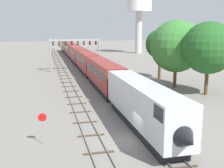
{
  "coord_description": "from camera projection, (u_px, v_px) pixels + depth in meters",
  "views": [
    {
      "loc": [
        -7.66,
        -23.86,
        10.34
      ],
      "look_at": [
        1.0,
        12.0,
        3.0
      ],
      "focal_mm": 45.76,
      "sensor_mm": 36.0,
      "label": 1
    }
  ],
  "objects": [
    {
      "name": "trackside_tree_left",
      "position": [
        209.0,
        48.0,
        43.2
      ],
      "size": [
        7.97,
        7.97,
        11.28
      ],
      "color": "brown",
      "rests_on": "ground"
    },
    {
      "name": "stop_sign",
      "position": [
        43.0,
        124.0,
        25.4
      ],
      "size": [
        0.76,
        0.08,
        2.88
      ],
      "color": "gray",
      "rests_on": "ground"
    },
    {
      "name": "passenger_train",
      "position": [
        81.0,
        57.0,
        74.98
      ],
      "size": [
        3.04,
        114.55,
        4.8
      ],
      "color": "silver",
      "rests_on": "ground"
    },
    {
      "name": "signal_gantry",
      "position": [
        75.0,
        46.0,
        67.52
      ],
      "size": [
        12.1,
        0.49,
        7.99
      ],
      "color": "#999BA0",
      "rests_on": "ground"
    },
    {
      "name": "trackside_tree_right",
      "position": [
        160.0,
        44.0,
        57.21
      ],
      "size": [
        5.93,
        5.93,
        10.03
      ],
      "color": "brown",
      "rests_on": "ground"
    },
    {
      "name": "ground_plane",
      "position": [
        132.0,
        140.0,
        26.53
      ],
      "size": [
        400.0,
        400.0,
        0.0
      ],
      "primitive_type": "plane",
      "color": "gray"
    },
    {
      "name": "water_tower",
      "position": [
        139.0,
        8.0,
        112.54
      ],
      "size": [
        9.99,
        9.99,
        22.9
      ],
      "color": "beige",
      "rests_on": "ground"
    },
    {
      "name": "track_near",
      "position": [
        63.0,
        74.0,
        63.85
      ],
      "size": [
        2.6,
        160.0,
        0.16
      ],
      "color": "slate",
      "rests_on": "ground"
    },
    {
      "name": "track_main",
      "position": [
        77.0,
        63.0,
        84.18
      ],
      "size": [
        2.6,
        200.0,
        0.16
      ],
      "color": "slate",
      "rests_on": "ground"
    },
    {
      "name": "trackside_tree_mid",
      "position": [
        176.0,
        46.0,
        48.78
      ],
      "size": [
        8.94,
        8.94,
        11.66
      ],
      "color": "brown",
      "rests_on": "ground"
    }
  ]
}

